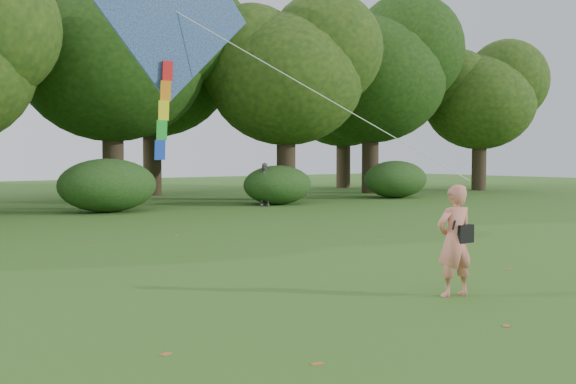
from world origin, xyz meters
TOP-DOWN VIEW (x-y plane):
  - ground at (0.00, 0.00)m, footprint 100.00×100.00m
  - man_kite_flyer at (0.90, 0.77)m, footprint 0.65×0.49m
  - bystander_right at (9.10, 17.06)m, footprint 1.03×0.95m
  - crossbody_bag at (1.01, 0.74)m, footprint 0.43×0.20m
  - flying_kite at (-2.52, 2.64)m, footprint 4.89×2.19m
  - tree_line at (1.67, 22.88)m, footprint 54.70×15.30m
  - fallen_leaves at (1.26, 2.57)m, footprint 9.27×14.28m

SIDE VIEW (x-z plane):
  - ground at x=0.00m, z-range 0.00..0.00m
  - fallen_leaves at x=1.26m, z-range 0.00..0.01m
  - man_kite_flyer at x=0.90m, z-range 0.00..1.59m
  - bystander_right at x=9.10m, z-range 0.00..1.69m
  - crossbody_bag at x=1.01m, z-range 0.57..1.24m
  - flying_kite at x=-2.52m, z-range 2.12..5.60m
  - tree_line at x=1.67m, z-range 0.86..10.35m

